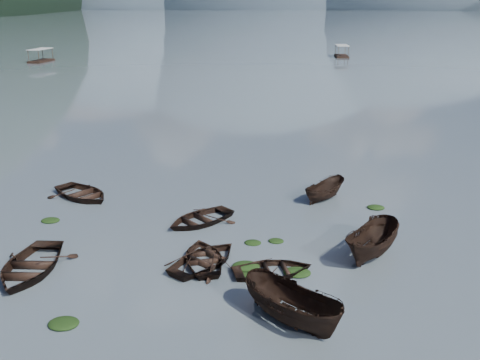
# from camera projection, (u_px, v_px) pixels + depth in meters

# --- Properties ---
(ground_plane) EXTENTS (2400.00, 2400.00, 0.00)m
(ground_plane) POSITION_uv_depth(u_px,v_px,m) (211.00, 321.00, 21.70)
(ground_plane) COLOR #4D5961
(haze_mtn_a) EXTENTS (520.00, 520.00, 280.00)m
(haze_mtn_a) POSITION_uv_depth(u_px,v_px,m) (138.00, 7.00, 894.17)
(haze_mtn_a) COLOR #475666
(haze_mtn_a) RESTS_ON ground
(haze_mtn_b) EXTENTS (520.00, 520.00, 340.00)m
(haze_mtn_b) POSITION_uv_depth(u_px,v_px,m) (257.00, 7.00, 875.46)
(haze_mtn_b) COLOR #475666
(haze_mtn_b) RESTS_ON ground
(haze_mtn_c) EXTENTS (520.00, 520.00, 260.00)m
(haze_mtn_c) POSITION_uv_depth(u_px,v_px,m) (381.00, 7.00, 856.75)
(haze_mtn_c) COLOR #475666
(haze_mtn_c) RESTS_ON ground
(rowboat_0) EXTENTS (3.89, 5.26, 1.05)m
(rowboat_0) POSITION_uv_depth(u_px,v_px,m) (30.00, 272.00, 25.60)
(rowboat_0) COLOR black
(rowboat_0) RESTS_ON ground
(rowboat_1) EXTENTS (4.80, 5.16, 0.87)m
(rowboat_1) POSITION_uv_depth(u_px,v_px,m) (205.00, 264.00, 26.37)
(rowboat_1) COLOR black
(rowboat_1) RESTS_ON ground
(rowboat_2) EXTENTS (4.93, 4.65, 1.91)m
(rowboat_2) POSITION_uv_depth(u_px,v_px,m) (292.00, 323.00, 21.58)
(rowboat_2) COLOR black
(rowboat_2) RESTS_ON ground
(rowboat_3) EXTENTS (3.82, 4.58, 0.82)m
(rowboat_3) POSITION_uv_depth(u_px,v_px,m) (204.00, 262.00, 26.57)
(rowboat_3) COLOR black
(rowboat_3) RESTS_ON ground
(rowboat_4) EXTENTS (4.49, 3.77, 0.80)m
(rowboat_4) POSITION_uv_depth(u_px,v_px,m) (273.00, 274.00, 25.40)
(rowboat_4) COLOR black
(rowboat_4) RESTS_ON ground
(rowboat_5) EXTENTS (4.01, 5.14, 1.88)m
(rowboat_5) POSITION_uv_depth(u_px,v_px,m) (372.00, 256.00, 27.15)
(rowboat_5) COLOR black
(rowboat_5) RESTS_ON ground
(rowboat_6) EXTENTS (5.78, 5.45, 0.97)m
(rowboat_6) POSITION_uv_depth(u_px,v_px,m) (83.00, 197.00, 35.19)
(rowboat_6) COLOR black
(rowboat_6) RESTS_ON ground
(rowboat_7) EXTENTS (5.17, 5.25, 0.89)m
(rowboat_7) POSITION_uv_depth(u_px,v_px,m) (200.00, 223.00, 31.25)
(rowboat_7) COLOR black
(rowboat_7) RESTS_ON ground
(rowboat_8) EXTENTS (3.40, 3.83, 1.45)m
(rowboat_8) POSITION_uv_depth(u_px,v_px,m) (324.00, 199.00, 34.97)
(rowboat_8) COLOR black
(rowboat_8) RESTS_ON ground
(weed_clump_0) EXTENTS (1.26, 1.03, 0.27)m
(weed_clump_0) POSITION_uv_depth(u_px,v_px,m) (64.00, 325.00, 21.42)
(weed_clump_0) COLOR black
(weed_clump_0) RESTS_ON ground
(weed_clump_1) EXTENTS (0.89, 0.71, 0.20)m
(weed_clump_1) POSITION_uv_depth(u_px,v_px,m) (246.00, 277.00, 25.12)
(weed_clump_1) COLOR black
(weed_clump_1) RESTS_ON ground
(weed_clump_2) EXTENTS (1.35, 1.08, 0.29)m
(weed_clump_2) POSITION_uv_depth(u_px,v_px,m) (246.00, 268.00, 25.98)
(weed_clump_2) COLOR black
(weed_clump_2) RESTS_ON ground
(weed_clump_3) EXTENTS (0.84, 0.71, 0.19)m
(weed_clump_3) POSITION_uv_depth(u_px,v_px,m) (276.00, 242.00, 28.80)
(weed_clump_3) COLOR black
(weed_clump_3) RESTS_ON ground
(weed_clump_4) EXTENTS (1.33, 1.05, 0.28)m
(weed_clump_4) POSITION_uv_depth(u_px,v_px,m) (297.00, 274.00, 25.41)
(weed_clump_4) COLOR black
(weed_clump_4) RESTS_ON ground
(weed_clump_5) EXTENTS (1.10, 0.89, 0.23)m
(weed_clump_5) POSITION_uv_depth(u_px,v_px,m) (51.00, 221.00, 31.43)
(weed_clump_5) COLOR black
(weed_clump_5) RESTS_ON ground
(weed_clump_6) EXTENTS (0.91, 0.76, 0.19)m
(weed_clump_6) POSITION_uv_depth(u_px,v_px,m) (253.00, 243.00, 28.59)
(weed_clump_6) COLOR black
(weed_clump_6) RESTS_ON ground
(weed_clump_7) EXTENTS (1.08, 0.87, 0.24)m
(weed_clump_7) POSITION_uv_depth(u_px,v_px,m) (376.00, 208.00, 33.37)
(weed_clump_7) COLOR black
(weed_clump_7) RESTS_ON ground
(pontoon_left) EXTENTS (3.15, 6.83, 2.56)m
(pontoon_left) POSITION_uv_depth(u_px,v_px,m) (41.00, 62.00, 111.17)
(pontoon_left) COLOR black
(pontoon_left) RESTS_ON ground
(pontoon_centre) EXTENTS (2.93, 6.62, 2.50)m
(pontoon_centre) POSITION_uv_depth(u_px,v_px,m) (341.00, 57.00, 120.69)
(pontoon_centre) COLOR black
(pontoon_centre) RESTS_ON ground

